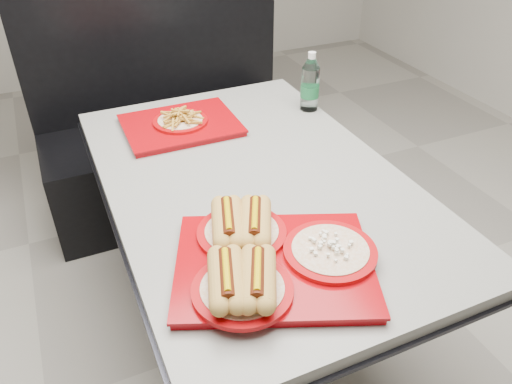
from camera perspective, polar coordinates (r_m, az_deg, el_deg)
name	(u,v)px	position (r m, az deg, el deg)	size (l,w,h in m)	color
ground	(255,333)	(2.10, -0.14, -15.79)	(6.00, 6.00, 0.00)	#9A958A
diner_table	(255,218)	(1.69, -0.16, -3.04)	(0.92, 1.42, 0.75)	black
booth_bench	(170,129)	(2.67, -9.80, 7.08)	(1.30, 0.57, 1.35)	black
tray_near	(266,257)	(1.23, 1.13, -7.42)	(0.59, 0.53, 0.11)	#960409
tray_far	(180,122)	(1.89, -8.63, 7.87)	(0.42, 0.33, 0.08)	#960409
water_bottle	(310,85)	(2.01, 6.20, 12.04)	(0.07, 0.07, 0.23)	silver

